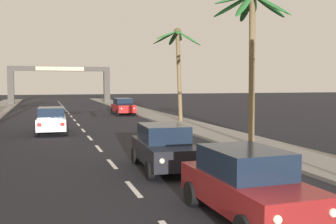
{
  "coord_description": "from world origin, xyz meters",
  "views": [
    {
      "loc": [
        -2.6,
        -5.93,
        3.25
      ],
      "look_at": [
        1.71,
        8.0,
        2.2
      ],
      "focal_mm": 43.38,
      "sensor_mm": 36.0,
      "label": 1
    }
  ],
  "objects_px": {
    "sedan_third_in_queue": "(164,147)",
    "town_gateway_arch": "(60,79)",
    "sedan_parked_nearest_kerb": "(123,106)",
    "sedan_lead_at_stop_bar": "(247,184)",
    "palm_right_second": "(252,27)",
    "sedan_oncoming_far": "(52,120)",
    "palm_right_third": "(178,53)"
  },
  "relations": [
    {
      "from": "palm_right_second",
      "to": "palm_right_third",
      "type": "distance_m",
      "value": 12.97
    },
    {
      "from": "sedan_lead_at_stop_bar",
      "to": "sedan_parked_nearest_kerb",
      "type": "height_order",
      "value": "same"
    },
    {
      "from": "sedan_parked_nearest_kerb",
      "to": "palm_right_second",
      "type": "relative_size",
      "value": 0.57
    },
    {
      "from": "sedan_third_in_queue",
      "to": "palm_right_third",
      "type": "xyz_separation_m",
      "value": [
        6.24,
        16.93,
        4.83
      ]
    },
    {
      "from": "sedan_lead_at_stop_bar",
      "to": "palm_right_third",
      "type": "xyz_separation_m",
      "value": [
        5.94,
        22.83,
        4.83
      ]
    },
    {
      "from": "sedan_third_in_queue",
      "to": "palm_right_third",
      "type": "relative_size",
      "value": 0.59
    },
    {
      "from": "sedan_oncoming_far",
      "to": "sedan_third_in_queue",
      "type": "bearing_deg",
      "value": -73.18
    },
    {
      "from": "sedan_parked_nearest_kerb",
      "to": "town_gateway_arch",
      "type": "xyz_separation_m",
      "value": [
        -5.21,
        22.99,
        2.94
      ]
    },
    {
      "from": "sedan_parked_nearest_kerb",
      "to": "palm_right_third",
      "type": "xyz_separation_m",
      "value": [
        2.74,
        -9.36,
        4.83
      ]
    },
    {
      "from": "sedan_parked_nearest_kerb",
      "to": "palm_right_second",
      "type": "distance_m",
      "value": 23.02
    },
    {
      "from": "sedan_third_in_queue",
      "to": "palm_right_third",
      "type": "distance_m",
      "value": 18.67
    },
    {
      "from": "sedan_lead_at_stop_bar",
      "to": "palm_right_second",
      "type": "relative_size",
      "value": 0.57
    },
    {
      "from": "sedan_third_in_queue",
      "to": "town_gateway_arch",
      "type": "distance_m",
      "value": 49.39
    },
    {
      "from": "sedan_third_in_queue",
      "to": "town_gateway_arch",
      "type": "relative_size",
      "value": 0.3
    },
    {
      "from": "sedan_parked_nearest_kerb",
      "to": "palm_right_third",
      "type": "relative_size",
      "value": 0.58
    },
    {
      "from": "sedan_lead_at_stop_bar",
      "to": "palm_right_second",
      "type": "xyz_separation_m",
      "value": [
        5.51,
        9.87,
        5.17
      ]
    },
    {
      "from": "sedan_third_in_queue",
      "to": "town_gateway_arch",
      "type": "xyz_separation_m",
      "value": [
        -1.71,
        49.27,
        2.94
      ]
    },
    {
      "from": "palm_right_second",
      "to": "town_gateway_arch",
      "type": "relative_size",
      "value": 0.53
    },
    {
      "from": "palm_right_second",
      "to": "sedan_lead_at_stop_bar",
      "type": "bearing_deg",
      "value": -119.16
    },
    {
      "from": "sedan_oncoming_far",
      "to": "palm_right_third",
      "type": "distance_m",
      "value": 11.96
    },
    {
      "from": "sedan_lead_at_stop_bar",
      "to": "sedan_parked_nearest_kerb",
      "type": "bearing_deg",
      "value": 84.32
    },
    {
      "from": "sedan_lead_at_stop_bar",
      "to": "sedan_third_in_queue",
      "type": "distance_m",
      "value": 5.91
    },
    {
      "from": "sedan_lead_at_stop_bar",
      "to": "sedan_oncoming_far",
      "type": "bearing_deg",
      "value": 102.5
    },
    {
      "from": "sedan_oncoming_far",
      "to": "town_gateway_arch",
      "type": "height_order",
      "value": "town_gateway_arch"
    },
    {
      "from": "sedan_parked_nearest_kerb",
      "to": "palm_right_third",
      "type": "distance_m",
      "value": 10.88
    },
    {
      "from": "palm_right_second",
      "to": "sedan_third_in_queue",
      "type": "bearing_deg",
      "value": -145.66
    },
    {
      "from": "sedan_lead_at_stop_bar",
      "to": "sedan_oncoming_far",
      "type": "distance_m",
      "value": 18.92
    },
    {
      "from": "sedan_oncoming_far",
      "to": "palm_right_third",
      "type": "height_order",
      "value": "palm_right_third"
    },
    {
      "from": "sedan_lead_at_stop_bar",
      "to": "palm_right_third",
      "type": "distance_m",
      "value": 24.08
    },
    {
      "from": "sedan_oncoming_far",
      "to": "palm_right_second",
      "type": "height_order",
      "value": "palm_right_second"
    },
    {
      "from": "palm_right_third",
      "to": "sedan_parked_nearest_kerb",
      "type": "bearing_deg",
      "value": 106.33
    },
    {
      "from": "palm_right_third",
      "to": "sedan_lead_at_stop_bar",
      "type": "bearing_deg",
      "value": -104.59
    }
  ]
}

